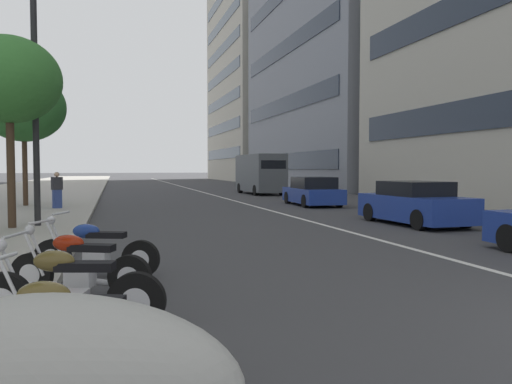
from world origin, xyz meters
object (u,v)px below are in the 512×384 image
object	(u,v)px
motorcycle_nearest_camera	(57,384)
motorcycle_second_in_row	(62,338)
street_tree_mid_sidewalk	(9,80)
motorcycle_under_tarp	(79,268)
street_tree_near_plaza_corner	(24,107)
car_lead_in_lane	(415,204)
car_approaching_light	(313,192)
delivery_van_ahead	(260,173)
street_lamp_with_banners	(46,64)
motorcycle_mid_row	(95,253)
pedestrian_on_plaza	(57,190)
motorcycle_far_end_row	(68,293)

from	to	relation	value
motorcycle_nearest_camera	motorcycle_second_in_row	xyz separation A→B (m)	(1.46, 0.11, -0.20)
motorcycle_nearest_camera	street_tree_mid_sidewalk	distance (m)	13.34
motorcycle_under_tarp	street_tree_near_plaza_corner	size ratio (longest dim) A/B	0.33
car_lead_in_lane	car_approaching_light	world-z (taller)	car_lead_in_lane
delivery_van_ahead	street_tree_near_plaza_corner	distance (m)	17.04
motorcycle_nearest_camera	car_lead_in_lane	world-z (taller)	car_lead_in_lane
street_lamp_with_banners	street_tree_near_plaza_corner	distance (m)	8.93
motorcycle_second_in_row	street_tree_near_plaza_corner	distance (m)	20.91
motorcycle_under_tarp	car_lead_in_lane	xyz separation A→B (m)	(6.84, -9.92, 0.25)
motorcycle_nearest_camera	motorcycle_mid_row	world-z (taller)	motorcycle_nearest_camera
street_tree_near_plaza_corner	car_lead_in_lane	bearing A→B (deg)	-127.82
delivery_van_ahead	motorcycle_mid_row	bearing A→B (deg)	156.34
motorcycle_mid_row	street_tree_mid_sidewalk	bearing A→B (deg)	-49.42
street_lamp_with_banners	motorcycle_second_in_row	bearing A→B (deg)	-172.97
motorcycle_mid_row	street_lamp_with_banners	size ratio (longest dim) A/B	0.26
street_lamp_with_banners	street_tree_mid_sidewalk	size ratio (longest dim) A/B	1.47
motorcycle_second_in_row	street_tree_near_plaza_corner	world-z (taller)	street_tree_near_plaza_corner
car_lead_in_lane	pedestrian_on_plaza	distance (m)	14.39
motorcycle_under_tarp	car_approaching_light	size ratio (longest dim) A/B	0.45
car_approaching_light	motorcycle_far_end_row	bearing A→B (deg)	152.58
delivery_van_ahead	street_lamp_with_banners	bearing A→B (deg)	145.49
motorcycle_nearest_camera	pedestrian_on_plaza	world-z (taller)	pedestrian_on_plaza
motorcycle_under_tarp	delivery_van_ahead	bearing A→B (deg)	-87.91
motorcycle_nearest_camera	delivery_van_ahead	world-z (taller)	delivery_van_ahead
motorcycle_nearest_camera	motorcycle_far_end_row	distance (m)	3.01
motorcycle_mid_row	delivery_van_ahead	world-z (taller)	delivery_van_ahead
motorcycle_far_end_row	pedestrian_on_plaza	size ratio (longest dim) A/B	1.39
motorcycle_nearest_camera	motorcycle_second_in_row	bearing A→B (deg)	-63.16
motorcycle_nearest_camera	car_lead_in_lane	size ratio (longest dim) A/B	0.54
motorcycle_nearest_camera	pedestrian_on_plaza	bearing A→B (deg)	-61.74
street_tree_mid_sidewalk	street_tree_near_plaza_corner	bearing A→B (deg)	6.60
motorcycle_far_end_row	motorcycle_nearest_camera	bearing A→B (deg)	109.40
motorcycle_under_tarp	motorcycle_mid_row	world-z (taller)	motorcycle_mid_row
motorcycle_under_tarp	car_lead_in_lane	size ratio (longest dim) A/B	0.47
motorcycle_under_tarp	street_tree_mid_sidewalk	world-z (taller)	street_tree_mid_sidewalk
motorcycle_far_end_row	motorcycle_under_tarp	world-z (taller)	motorcycle_far_end_row
delivery_van_ahead	motorcycle_far_end_row	bearing A→B (deg)	158.04
car_lead_in_lane	street_tree_mid_sidewalk	xyz separation A→B (m)	(1.21, 12.21, 3.63)
motorcycle_under_tarp	motorcycle_far_end_row	bearing A→B (deg)	112.91
delivery_van_ahead	street_tree_near_plaza_corner	size ratio (longest dim) A/B	0.98
motorcycle_nearest_camera	car_approaching_light	xyz separation A→B (m)	(20.12, -9.74, 0.04)
motorcycle_nearest_camera	car_approaching_light	world-z (taller)	car_approaching_light
delivery_van_ahead	pedestrian_on_plaza	distance (m)	16.81
street_tree_mid_sidewalk	street_tree_near_plaza_corner	xyz separation A→B (m)	(9.09, 1.05, 0.26)
motorcycle_second_in_row	car_lead_in_lane	xyz separation A→B (m)	(9.92, -9.86, 0.25)
motorcycle_far_end_row	street_tree_near_plaza_corner	world-z (taller)	street_tree_near_plaza_corner
motorcycle_under_tarp	pedestrian_on_plaza	world-z (taller)	pedestrian_on_plaza
motorcycle_mid_row	street_tree_mid_sidewalk	distance (m)	8.14
car_lead_in_lane	delivery_van_ahead	distance (m)	19.85
street_tree_mid_sidewalk	delivery_van_ahead	bearing A→B (deg)	-34.35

